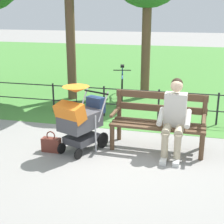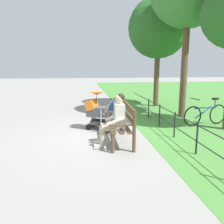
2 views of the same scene
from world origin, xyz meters
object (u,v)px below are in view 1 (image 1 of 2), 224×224
object	(u,v)px
park_bench	(159,119)
bicycle	(122,86)
person_on_bench	(174,116)
stroller	(80,118)
handbag	(51,144)

from	to	relation	value
park_bench	bicycle	world-z (taller)	park_bench
person_on_bench	stroller	distance (m)	1.57
park_bench	person_on_bench	size ratio (longest dim) A/B	1.27
handbag	bicycle	xyz separation A→B (m)	(-0.45, -3.60, 0.24)
stroller	handbag	bearing A→B (deg)	17.08
stroller	bicycle	size ratio (longest dim) A/B	0.70
park_bench	stroller	size ratio (longest dim) A/B	1.40
handbag	bicycle	distance (m)	3.64
handbag	stroller	bearing A→B (deg)	-162.92
park_bench	stroller	world-z (taller)	stroller
person_on_bench	park_bench	bearing A→B (deg)	-39.28
park_bench	person_on_bench	bearing A→B (deg)	140.72
park_bench	stroller	bearing A→B (deg)	20.61
person_on_bench	bicycle	bearing A→B (deg)	-63.89
person_on_bench	handbag	xyz separation A→B (m)	(2.02, 0.40, -0.55)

